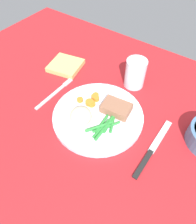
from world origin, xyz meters
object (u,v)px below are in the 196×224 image
object	(u,v)px
dinner_plate	(98,116)
meat_portion	(116,108)
water_glass	(135,75)
fork	(54,93)
knife	(153,149)
napkin	(66,65)

from	to	relation	value
dinner_plate	meat_portion	bearing A→B (deg)	49.40
dinner_plate	meat_portion	xyz separation A→B (cm)	(3.54, 4.13, 2.05)
dinner_plate	water_glass	xyz separation A→B (cm)	(1.36, 18.63, 3.26)
meat_portion	fork	bearing A→B (deg)	-168.05
dinner_plate	knife	distance (cm)	17.72
fork	water_glass	distance (cm)	26.75
fork	knife	world-z (taller)	knife
knife	meat_portion	bearing A→B (deg)	162.16
knife	water_glass	distance (cm)	25.29
water_glass	napkin	xyz separation A→B (cm)	(-24.53, -6.41, -3.22)
fork	meat_portion	bearing A→B (deg)	10.60
meat_portion	water_glass	size ratio (longest dim) A/B	0.85
dinner_plate	fork	bearing A→B (deg)	-179.14
fork	dinner_plate	bearing A→B (deg)	-0.49
fork	napkin	world-z (taller)	napkin
water_glass	napkin	world-z (taller)	water_glass
napkin	fork	bearing A→B (deg)	-64.37
knife	fork	bearing A→B (deg)	179.42
meat_portion	water_glass	xyz separation A→B (cm)	(-2.17, 14.50, 1.20)
dinner_plate	water_glass	distance (cm)	18.96
dinner_plate	fork	xyz separation A→B (cm)	(-17.18, -0.26, -0.60)
meat_portion	napkin	xyz separation A→B (cm)	(-26.71, 8.09, -2.01)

